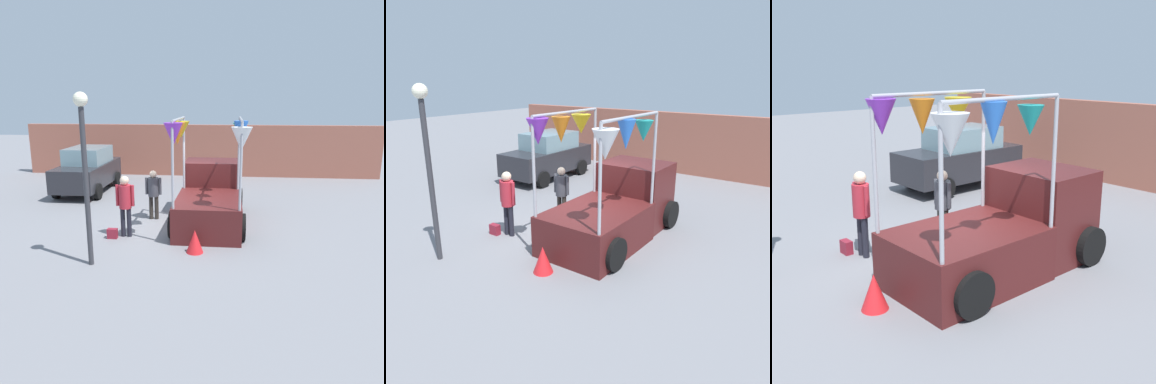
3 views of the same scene
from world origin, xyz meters
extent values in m
plane|color=slate|center=(0.00, 0.00, 0.00)|extent=(60.00, 60.00, 0.00)
cube|color=#4C1919|center=(0.99, -0.45, 0.50)|extent=(1.90, 2.60, 1.00)
cube|color=#4C1919|center=(0.99, 1.55, 0.90)|extent=(1.80, 1.40, 1.80)
cube|color=#8CB2C6|center=(0.99, 1.55, 1.35)|extent=(1.76, 1.37, 0.60)
cylinder|color=black|center=(0.04, 1.90, 0.38)|extent=(0.22, 0.76, 0.76)
cylinder|color=black|center=(1.94, 1.90, 0.38)|extent=(0.22, 0.76, 0.76)
cylinder|color=black|center=(0.04, -1.15, 0.38)|extent=(0.22, 0.76, 0.76)
cylinder|color=black|center=(1.94, -1.15, 0.38)|extent=(0.22, 0.76, 0.76)
cylinder|color=#A5A5AD|center=(0.12, 0.77, 2.14)|extent=(0.07, 0.07, 2.27)
cylinder|color=#A5A5AD|center=(1.86, 0.77, 2.14)|extent=(0.07, 0.07, 2.27)
cylinder|color=#A5A5AD|center=(0.12, -1.67, 2.14)|extent=(0.07, 0.07, 2.27)
cylinder|color=#A5A5AD|center=(1.86, -1.67, 2.14)|extent=(0.07, 0.07, 2.27)
cylinder|color=#A5A5AD|center=(0.12, -0.45, 3.27)|extent=(0.07, 2.44, 0.07)
cylinder|color=#A5A5AD|center=(1.86, -0.45, 3.27)|extent=(0.07, 2.44, 0.07)
cone|color=purple|center=(0.12, -1.50, 2.94)|extent=(0.69, 0.69, 0.58)
cone|color=white|center=(1.86, -1.50, 2.83)|extent=(0.56, 0.56, 0.60)
cone|color=orange|center=(0.12, -0.68, 2.89)|extent=(0.62, 0.62, 0.61)
cone|color=blue|center=(1.86, -0.68, 2.93)|extent=(0.53, 0.53, 0.63)
cone|color=yellow|center=(0.12, 0.13, 2.94)|extent=(0.68, 0.68, 0.48)
cone|color=teal|center=(1.86, 0.13, 2.91)|extent=(0.60, 0.60, 0.48)
cube|color=#26262B|center=(-4.37, 4.00, 0.77)|extent=(1.70, 4.00, 0.90)
cube|color=#72939E|center=(-4.37, 4.15, 1.55)|extent=(1.50, 2.10, 0.66)
cylinder|color=black|center=(-5.22, 5.25, 0.32)|extent=(0.18, 0.64, 0.64)
cylinder|color=black|center=(-3.52, 5.25, 0.32)|extent=(0.18, 0.64, 0.64)
cylinder|color=black|center=(-5.22, 2.75, 0.32)|extent=(0.18, 0.64, 0.64)
cylinder|color=black|center=(-3.52, 2.75, 0.32)|extent=(0.18, 0.64, 0.64)
cylinder|color=black|center=(-1.40, -1.17, 0.42)|extent=(0.13, 0.13, 0.84)
cylinder|color=black|center=(-1.22, -1.17, 0.42)|extent=(0.13, 0.13, 0.84)
cylinder|color=#B22633|center=(-1.31, -1.17, 1.17)|extent=(0.34, 0.34, 0.66)
sphere|color=beige|center=(-1.31, -1.17, 1.63)|extent=(0.25, 0.25, 0.25)
cylinder|color=#B22633|center=(-1.53, -1.17, 1.20)|extent=(0.09, 0.09, 0.60)
cylinder|color=#B22633|center=(-1.09, -1.17, 1.20)|extent=(0.09, 0.09, 0.60)
cylinder|color=#2D2823|center=(-0.93, 0.51, 0.38)|extent=(0.13, 0.13, 0.77)
cylinder|color=#2D2823|center=(-0.75, 0.51, 0.38)|extent=(0.13, 0.13, 0.77)
cylinder|color=#3F3F47|center=(-0.84, 0.51, 1.07)|extent=(0.34, 0.34, 0.61)
sphere|color=beige|center=(-0.84, 0.51, 1.49)|extent=(0.23, 0.23, 0.23)
cylinder|color=#3F3F47|center=(-1.06, 0.51, 1.11)|extent=(0.09, 0.09, 0.55)
cylinder|color=#3F3F47|center=(-0.62, 0.51, 1.11)|extent=(0.09, 0.09, 0.55)
cube|color=maroon|center=(-1.66, -1.37, 0.14)|extent=(0.28, 0.16, 0.28)
cylinder|color=#333338|center=(-1.63, -3.10, 1.82)|extent=(0.12, 0.12, 3.64)
sphere|color=#F2EDCC|center=(-1.63, -3.10, 3.80)|extent=(0.32, 0.32, 0.32)
cube|color=#9E5947|center=(0.00, 8.07, 1.30)|extent=(18.00, 0.36, 2.60)
cone|color=red|center=(0.74, -2.15, 0.30)|extent=(0.57, 0.57, 0.60)
camera|label=1|loc=(1.56, -11.03, 3.76)|focal=35.00mm
camera|label=2|loc=(5.64, -7.59, 4.10)|focal=35.00mm
camera|label=3|loc=(6.86, -5.63, 3.76)|focal=45.00mm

